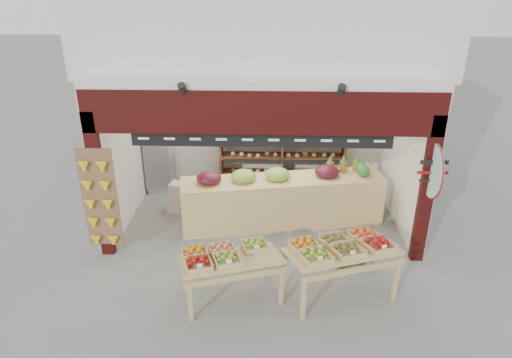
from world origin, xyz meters
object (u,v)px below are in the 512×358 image
at_px(back_shelving, 282,143).
at_px(cardboard_stack, 190,202).
at_px(mid_counter, 281,199).
at_px(display_table_left, 224,257).
at_px(watermelon_pile, 350,251).
at_px(display_table_right, 341,248).
at_px(refrigerator, 159,154).

relative_size(back_shelving, cardboard_stack, 2.74).
distance_m(cardboard_stack, mid_counter, 1.96).
xyz_separation_m(back_shelving, display_table_left, (-0.94, -4.12, -0.34)).
bearing_deg(watermelon_pile, back_shelving, 111.02).
bearing_deg(mid_counter, display_table_left, -111.01).
height_order(cardboard_stack, watermelon_pile, cardboard_stack).
xyz_separation_m(back_shelving, display_table_right, (0.83, -3.93, -0.26)).
xyz_separation_m(back_shelving, watermelon_pile, (1.16, -3.02, -0.91)).
bearing_deg(mid_counter, display_table_right, -68.06).
height_order(back_shelving, refrigerator, back_shelving).
distance_m(back_shelving, display_table_left, 4.24).
bearing_deg(watermelon_pile, refrigerator, 144.35).
xyz_separation_m(cardboard_stack, watermelon_pile, (3.10, -1.64, -0.07)).
height_order(back_shelving, mid_counter, back_shelving).
bearing_deg(watermelon_pile, mid_counter, 133.82).
distance_m(refrigerator, cardboard_stack, 1.61).
relative_size(cardboard_stack, display_table_right, 0.57).
height_order(refrigerator, watermelon_pile, refrigerator).
bearing_deg(display_table_right, watermelon_pile, 70.23).
distance_m(cardboard_stack, display_table_left, 2.95).
height_order(mid_counter, display_table_left, mid_counter).
distance_m(display_table_left, display_table_right, 1.78).
relative_size(back_shelving, mid_counter, 0.72).
distance_m(display_table_right, watermelon_pile, 1.17).
height_order(mid_counter, watermelon_pile, mid_counter).
height_order(back_shelving, cardboard_stack, back_shelving).
distance_m(mid_counter, watermelon_pile, 1.77).
relative_size(refrigerator, watermelon_pile, 2.51).
xyz_separation_m(mid_counter, display_table_right, (0.87, -2.16, 0.28)).
relative_size(refrigerator, cardboard_stack, 1.62).
bearing_deg(refrigerator, back_shelving, -10.82).
xyz_separation_m(refrigerator, cardboard_stack, (0.87, -1.22, -0.61)).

